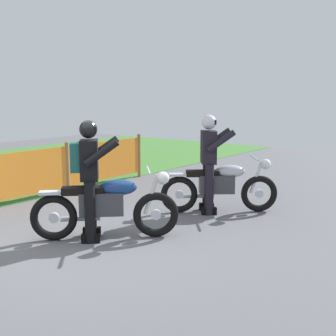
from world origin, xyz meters
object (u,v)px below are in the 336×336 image
object	(u,v)px
motorcycle_lead	(106,206)
motorcycle_trailing	(220,186)
rider_trailing	(209,160)
rider_lead	(89,173)

from	to	relation	value
motorcycle_lead	motorcycle_trailing	xyz separation A→B (m)	(2.24, -0.53, -0.01)
rider_trailing	rider_lead	bearing A→B (deg)	-143.48
motorcycle_lead	rider_trailing	bearing A→B (deg)	36.18
motorcycle_lead	motorcycle_trailing	world-z (taller)	motorcycle_lead
motorcycle_lead	rider_lead	bearing A→B (deg)	-179.49
rider_lead	rider_trailing	size ratio (longest dim) A/B	1.00
motorcycle_lead	rider_trailing	xyz separation A→B (m)	(2.12, -0.38, 0.44)
rider_trailing	motorcycle_lead	bearing A→B (deg)	-140.23
motorcycle_lead	rider_lead	world-z (taller)	rider_lead
motorcycle_lead	rider_lead	distance (m)	0.52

